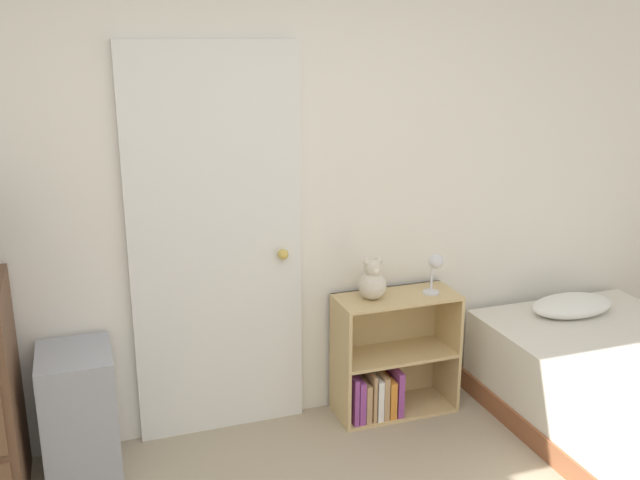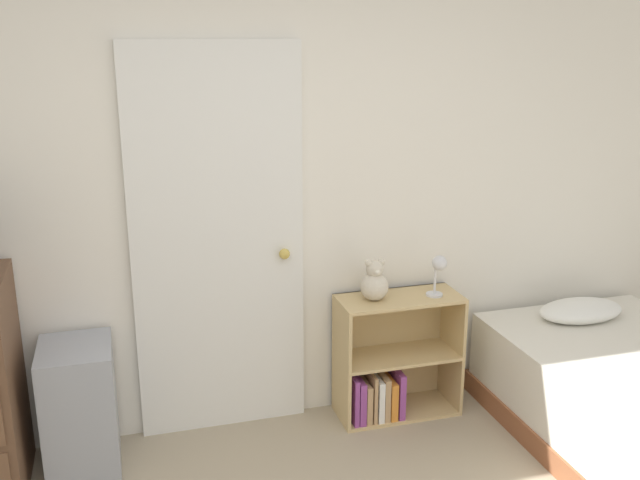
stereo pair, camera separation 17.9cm
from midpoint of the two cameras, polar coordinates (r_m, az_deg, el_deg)
name	(u,v)px [view 2 (the right image)]	position (r m, az deg, el deg)	size (l,w,h in m)	color
wall_back	(241,191)	(3.64, -4.93, 3.95)	(10.00, 0.06, 2.55)	white
door_closed	(219,246)	(3.63, -6.72, -0.45)	(0.88, 0.09, 2.02)	white
storage_bin	(80,407)	(3.67, -17.31, -12.67)	(0.34, 0.40, 0.63)	#999EA8
bookshelf	(388,369)	(4.01, 6.80, -10.19)	(0.67, 0.30, 0.68)	tan
teddy_bear	(374,282)	(3.77, 5.74, -3.41)	(0.15, 0.15, 0.23)	beige
desk_lamp	(439,269)	(3.86, 10.78, -2.27)	(0.10, 0.10, 0.23)	silver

